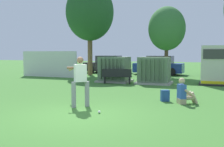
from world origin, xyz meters
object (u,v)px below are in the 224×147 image
(parked_car_right_of_center, at_px, (159,66))
(transformer_west, at_px, (115,70))
(batter, at_px, (80,79))
(seated_spectator, at_px, (184,94))
(transformer_mid_west, at_px, (154,71))
(parked_car_left_of_center, at_px, (108,65))
(park_bench, at_px, (117,75))
(parked_car_leftmost, at_px, (55,64))
(generator_enclosure, at_px, (214,66))
(backpack, at_px, (165,96))
(sports_ball, at_px, (99,112))

(parked_car_right_of_center, bearing_deg, transformer_west, -103.51)
(transformer_west, bearing_deg, batter, -78.96)
(seated_spectator, xyz_separation_m, parked_car_right_of_center, (-3.23, 12.73, 0.38))
(transformer_mid_west, bearing_deg, parked_car_right_of_center, 97.90)
(transformer_mid_west, height_order, parked_car_left_of_center, same)
(transformer_west, bearing_deg, transformer_mid_west, -1.68)
(batter, bearing_deg, park_bench, 98.40)
(transformer_west, height_order, parked_car_leftmost, same)
(park_bench, xyz_separation_m, batter, (0.99, -6.70, 0.44))
(transformer_west, distance_m, parked_car_leftmost, 10.99)
(transformer_mid_west, height_order, park_bench, transformer_mid_west)
(parked_car_left_of_center, bearing_deg, parked_car_right_of_center, -1.18)
(park_bench, distance_m, seated_spectator, 6.55)
(generator_enclosure, relative_size, backpack, 5.23)
(generator_enclosure, xyz_separation_m, park_bench, (-5.45, -1.57, -0.60))
(park_bench, bearing_deg, backpack, -52.12)
(transformer_mid_west, distance_m, parked_car_right_of_center, 6.95)
(transformer_west, bearing_deg, parked_car_leftmost, 142.91)
(generator_enclosure, relative_size, sports_ball, 25.56)
(backpack, bearing_deg, generator_enclosure, 73.45)
(park_bench, relative_size, parked_car_leftmost, 0.43)
(transformer_west, relative_size, seated_spectator, 2.18)
(parked_car_right_of_center, bearing_deg, generator_enclosure, -55.32)
(transformer_mid_west, height_order, sports_ball, transformer_mid_west)
(sports_ball, bearing_deg, seated_spectator, 47.40)
(transformer_west, height_order, seated_spectator, transformer_west)
(batter, distance_m, seated_spectator, 3.86)
(parked_car_left_of_center, bearing_deg, transformer_mid_west, -50.43)
(batter, bearing_deg, parked_car_left_of_center, 107.76)
(park_bench, bearing_deg, generator_enclosure, 16.08)
(parked_car_right_of_center, bearing_deg, transformer_mid_west, -82.10)
(transformer_mid_west, relative_size, parked_car_left_of_center, 0.49)
(park_bench, height_order, parked_car_right_of_center, parked_car_right_of_center)
(park_bench, height_order, seated_spectator, seated_spectator)
(generator_enclosure, bearing_deg, transformer_mid_west, -169.46)
(seated_spectator, distance_m, parked_car_leftmost, 18.53)
(transformer_west, relative_size, backpack, 4.77)
(parked_car_leftmost, bearing_deg, transformer_mid_west, -30.55)
(transformer_mid_west, distance_m, parked_car_leftmost, 13.19)
(backpack, bearing_deg, parked_car_right_of_center, 101.28)
(parked_car_leftmost, distance_m, parked_car_right_of_center, 10.40)
(seated_spectator, relative_size, parked_car_right_of_center, 0.23)
(sports_ball, distance_m, parked_car_right_of_center, 15.30)
(seated_spectator, bearing_deg, parked_car_right_of_center, 104.24)
(sports_ball, bearing_deg, parked_car_leftmost, 126.88)
(batter, xyz_separation_m, sports_ball, (1.04, -0.73, -0.93))
(parked_car_leftmost, bearing_deg, sports_ball, -53.12)
(transformer_mid_west, xyz_separation_m, parked_car_right_of_center, (-0.96, 6.89, -0.04))
(batter, xyz_separation_m, parked_car_left_of_center, (-4.69, 14.63, -0.22))
(sports_ball, relative_size, parked_car_left_of_center, 0.02)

